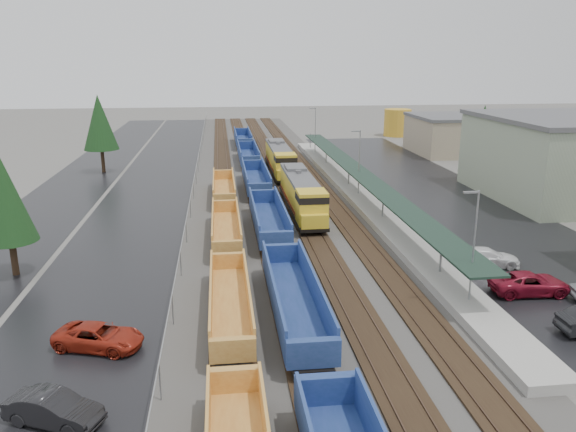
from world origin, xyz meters
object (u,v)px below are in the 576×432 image
Objects in this scene: well_string_blue at (268,220)px; storage_tank at (397,123)px; parked_car_east_c at (487,258)px; locomotive_trail at (280,159)px; locomotive_lead at (302,194)px; parked_car_east_b at (530,284)px; parked_car_west_b at (54,409)px; parked_car_west_c at (99,337)px; well_string_yellow at (230,303)px.

well_string_blue is 22.44× the size of storage_tank.
parked_car_east_c is at bearing -102.41° from storage_tank.
locomotive_trail reaches higher than parked_car_east_c.
locomotive_trail is at bearing 90.00° from locomotive_lead.
parked_car_east_b is 5.44m from parked_car_east_c.
locomotive_lead is at bearing 55.02° from well_string_blue.
locomotive_trail reaches higher than parked_car_west_b.
locomotive_lead is 65.25m from storage_tank.
locomotive_lead reaches higher than parked_car_west_c.
parked_car_east_b is at bearing -101.23° from storage_tank.
parked_car_east_b is (28.88, 11.04, 0.02)m from parked_car_west_b.
locomotive_trail is 3.60× the size of parked_car_west_c.
parked_car_west_c is at bearing 17.64° from parked_car_west_b.
well_string_yellow is 0.62× the size of well_string_blue.
storage_tank reaches higher than well_string_blue.
locomotive_lead is 7.05m from well_string_blue.
well_string_blue is 24.81× the size of parked_car_west_c.
locomotive_trail reaches higher than parked_car_east_b.
locomotive_trail is at bearing 6.49° from parked_car_west_b.
locomotive_lead reaches higher than parked_car_west_b.
locomotive_trail is (0.00, 21.00, 0.00)m from locomotive_lead.
parked_car_west_c is at bearing -159.44° from well_string_yellow.
parked_car_west_c is (-11.45, -20.76, -0.53)m from well_string_blue.
well_string_yellow is (-8.00, -23.69, -1.10)m from locomotive_lead.
parked_car_east_b is at bearing -73.52° from locomotive_trail.
storage_tank is at bearing -3.07° from parked_car_west_b.
locomotive_trail is 0.15× the size of well_string_blue.
parked_car_west_b is (-8.09, -9.60, -0.37)m from well_string_yellow.
well_string_blue is 30.11m from parked_car_west_b.
well_string_blue is at bearing -11.03° from parked_car_west_c.
parked_car_west_b is 32.76m from parked_car_east_c.
well_string_yellow is at bearing -114.13° from storage_tank.
locomotive_lead is 30.70m from parked_car_west_c.
locomotive_trail is 47.33m from storage_tank.
locomotive_trail is at bearing 19.49° from parked_car_east_b.
parked_car_east_c is at bearing 8.80° from parked_car_east_b.
parked_car_east_c is at bearing 18.69° from well_string_yellow.
locomotive_trail reaches higher than well_string_yellow.
storage_tank is (28.83, 37.53, 0.57)m from locomotive_trail.
locomotive_trail is 3.26× the size of storage_tank.
locomotive_lead is at bearing 71.34° from well_string_yellow.
parked_car_west_c is 28.56m from parked_car_east_b.
parked_car_east_b is at bearing -46.09° from parked_car_west_b.
parked_car_west_c is 0.99× the size of parked_car_east_c.
parked_car_west_b is (-16.09, -33.29, -1.48)m from locomotive_lead.
well_string_blue is (4.00, 17.97, 0.12)m from well_string_yellow.
parked_car_east_c is at bearing -52.96° from parked_car_west_c.
well_string_yellow is 15.20× the size of parked_car_east_c.
well_string_blue is 24.48× the size of parked_car_east_c.
well_string_yellow is 12.56m from parked_car_west_b.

